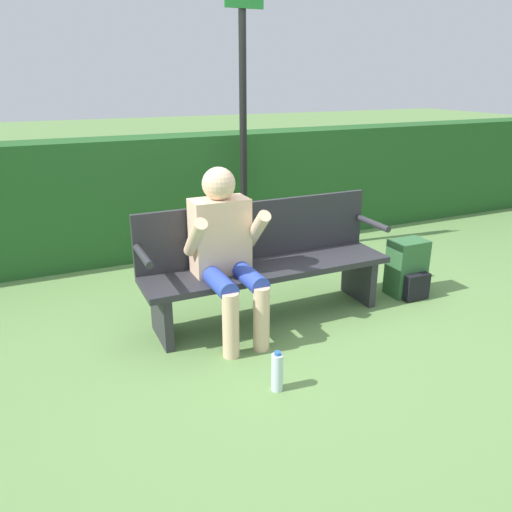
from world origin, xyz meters
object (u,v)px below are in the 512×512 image
(person_seated, at_px, (225,246))
(backpack, at_px, (408,269))
(water_bottle, at_px, (277,372))
(park_bench, at_px, (265,260))
(signpost, at_px, (243,100))

(person_seated, height_order, backpack, person_seated)
(person_seated, bearing_deg, water_bottle, -90.41)
(backpack, bearing_deg, park_bench, 172.28)
(signpost, bearing_deg, water_bottle, -108.85)
(person_seated, xyz_separation_m, water_bottle, (-0.01, -0.81, -0.53))
(park_bench, bearing_deg, backpack, -7.72)
(park_bench, height_order, signpost, signpost)
(park_bench, relative_size, signpost, 0.71)
(park_bench, height_order, water_bottle, park_bench)
(park_bench, relative_size, backpack, 3.98)
(person_seated, bearing_deg, backpack, -1.54)
(park_bench, distance_m, backpack, 1.28)
(water_bottle, xyz_separation_m, signpost, (0.78, 2.27, 1.41))
(signpost, bearing_deg, backpack, -60.87)
(backpack, bearing_deg, water_bottle, -154.45)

